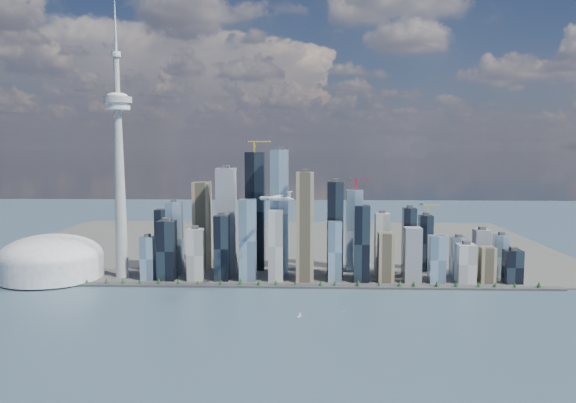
{
  "coord_description": "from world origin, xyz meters",
  "views": [
    {
      "loc": [
        76.86,
        -786.61,
        263.85
      ],
      "look_at": [
        36.26,
        260.0,
        161.71
      ],
      "focal_mm": 35.0,
      "sensor_mm": 36.0,
      "label": 1
    }
  ],
  "objects_px": {
    "sailboat_west": "(343,309)",
    "needle_tower": "(119,161)",
    "airplane": "(276,198)",
    "sailboat_east": "(300,315)",
    "dome_stadium": "(51,259)"
  },
  "relations": [
    {
      "from": "dome_stadium",
      "to": "sailboat_east",
      "type": "height_order",
      "value": "dome_stadium"
    },
    {
      "from": "airplane",
      "to": "sailboat_west",
      "type": "relative_size",
      "value": 7.74
    },
    {
      "from": "needle_tower",
      "to": "airplane",
      "type": "height_order",
      "value": "needle_tower"
    },
    {
      "from": "needle_tower",
      "to": "dome_stadium",
      "type": "bearing_deg",
      "value": -175.91
    },
    {
      "from": "dome_stadium",
      "to": "needle_tower",
      "type": "bearing_deg",
      "value": 4.09
    },
    {
      "from": "needle_tower",
      "to": "airplane",
      "type": "relative_size",
      "value": 8.2
    },
    {
      "from": "sailboat_west",
      "to": "sailboat_east",
      "type": "distance_m",
      "value": 77.47
    },
    {
      "from": "airplane",
      "to": "dome_stadium",
      "type": "bearing_deg",
      "value": -170.16
    },
    {
      "from": "needle_tower",
      "to": "sailboat_east",
      "type": "xyz_separation_m",
      "value": [
        362.04,
        -245.71,
        -232.68
      ]
    },
    {
      "from": "sailboat_west",
      "to": "sailboat_east",
      "type": "relative_size",
      "value": 0.88
    },
    {
      "from": "sailboat_west",
      "to": "needle_tower",
      "type": "bearing_deg",
      "value": 175.4
    },
    {
      "from": "dome_stadium",
      "to": "sailboat_west",
      "type": "height_order",
      "value": "dome_stadium"
    },
    {
      "from": "sailboat_west",
      "to": "airplane",
      "type": "bearing_deg",
      "value": 157.79
    },
    {
      "from": "sailboat_east",
      "to": "dome_stadium",
      "type": "bearing_deg",
      "value": 141.85
    },
    {
      "from": "needle_tower",
      "to": "sailboat_east",
      "type": "height_order",
      "value": "needle_tower"
    }
  ]
}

